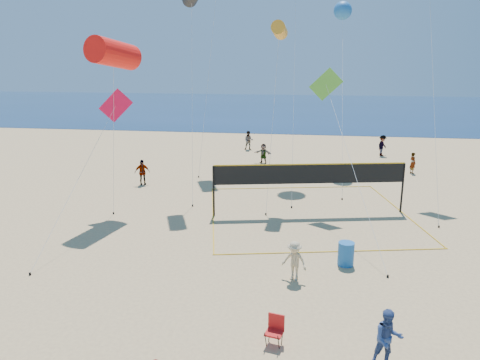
# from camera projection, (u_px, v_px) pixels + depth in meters

# --- Properties ---
(ground) EXTENTS (120.00, 120.00, 0.00)m
(ground) POSITION_uv_depth(u_px,v_px,m) (203.00, 351.00, 12.93)
(ground) COLOR tan
(ground) RESTS_ON ground
(ocean) EXTENTS (140.00, 50.00, 0.03)m
(ocean) POSITION_uv_depth(u_px,v_px,m) (292.00, 108.00, 72.19)
(ocean) COLOR #102C4E
(ocean) RESTS_ON ground
(bystander_a) EXTENTS (0.87, 0.72, 1.62)m
(bystander_a) POSITION_uv_depth(u_px,v_px,m) (388.00, 339.00, 12.11)
(bystander_a) COLOR #344A83
(bystander_a) RESTS_ON ground
(bystander_b) EXTENTS (1.09, 0.88, 1.48)m
(bystander_b) POSITION_uv_depth(u_px,v_px,m) (294.00, 261.00, 16.86)
(bystander_b) COLOR tan
(bystander_b) RESTS_ON ground
(far_person_0) EXTENTS (1.01, 0.80, 1.61)m
(far_person_0) POSITION_uv_depth(u_px,v_px,m) (142.00, 172.00, 29.36)
(far_person_0) COLOR gray
(far_person_0) RESTS_ON ground
(far_person_1) EXTENTS (1.44, 0.82, 1.48)m
(far_person_1) POSITION_uv_depth(u_px,v_px,m) (263.00, 153.00, 35.28)
(far_person_1) COLOR gray
(far_person_1) RESTS_ON ground
(far_person_2) EXTENTS (0.53, 0.63, 1.46)m
(far_person_2) POSITION_uv_depth(u_px,v_px,m) (413.00, 163.00, 32.22)
(far_person_2) COLOR gray
(far_person_2) RESTS_ON ground
(far_person_3) EXTENTS (0.82, 0.66, 1.63)m
(far_person_3) POSITION_uv_depth(u_px,v_px,m) (249.00, 140.00, 40.25)
(far_person_3) COLOR gray
(far_person_3) RESTS_ON ground
(far_person_4) EXTENTS (1.13, 1.25, 1.68)m
(far_person_4) POSITION_uv_depth(u_px,v_px,m) (382.00, 146.00, 37.83)
(far_person_4) COLOR gray
(far_person_4) RESTS_ON ground
(camp_chair) EXTENTS (0.56, 0.66, 0.97)m
(camp_chair) POSITION_uv_depth(u_px,v_px,m) (275.00, 328.00, 13.13)
(camp_chair) COLOR red
(camp_chair) RESTS_ON ground
(trash_barrel) EXTENTS (0.76, 0.76, 0.93)m
(trash_barrel) POSITION_uv_depth(u_px,v_px,m) (346.00, 254.00, 18.11)
(trash_barrel) COLOR #1A5DA9
(trash_barrel) RESTS_ON ground
(volleyball_net) EXTENTS (11.73, 11.62, 2.66)m
(volleyball_net) POSITION_uv_depth(u_px,v_px,m) (310.00, 179.00, 23.64)
(volleyball_net) COLOR black
(volleyball_net) RESTS_ON ground
(kite_0) EXTENTS (1.97, 3.32, 8.84)m
(kite_0) POSITION_uv_depth(u_px,v_px,m) (114.00, 54.00, 23.03)
(kite_0) COLOR #FD130D
(kite_0) RESTS_ON ground
(kite_2) EXTENTS (0.80, 3.96, 9.66)m
(kite_2) POSITION_uv_depth(u_px,v_px,m) (279.00, 30.00, 24.41)
(kite_2) COLOR orange
(kite_2) RESTS_ON ground
(kite_3) EXTENTS (1.75, 8.15, 6.33)m
(kite_3) POSITION_uv_depth(u_px,v_px,m) (113.00, 112.00, 23.23)
(kite_3) COLOR #ED0B3E
(kite_3) RESTS_ON ground
(kite_4) EXTENTS (3.19, 8.37, 7.34)m
(kite_4) POSITION_uv_depth(u_px,v_px,m) (328.00, 92.00, 23.31)
(kite_4) COLOR #56B236
(kite_4) RESTS_ON ground
(kite_7) EXTENTS (1.64, 9.71, 11.50)m
(kite_7) POSITION_uv_depth(u_px,v_px,m) (343.00, 11.00, 32.08)
(kite_7) COLOR blue
(kite_7) RESTS_ON ground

